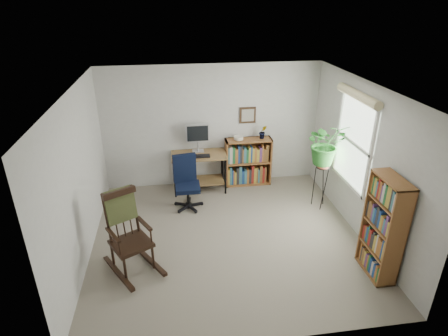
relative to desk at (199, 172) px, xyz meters
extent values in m
cube|color=gray|center=(0.30, -1.70, -0.38)|extent=(4.20, 4.00, 0.00)
cube|color=silver|center=(0.30, -1.70, 2.02)|extent=(4.20, 4.00, 0.00)
cube|color=beige|center=(0.30, 0.30, 0.82)|extent=(4.20, 0.00, 2.40)
cube|color=beige|center=(0.30, -3.70, 0.82)|extent=(4.20, 0.00, 2.40)
cube|color=beige|center=(-1.80, -1.70, 0.82)|extent=(0.00, 4.00, 2.40)
cube|color=beige|center=(2.40, -1.70, 0.82)|extent=(0.00, 4.00, 2.40)
cube|color=black|center=(0.00, -0.12, 0.39)|extent=(0.40, 0.15, 0.02)
imported|color=#266D26|center=(2.10, -0.96, 1.21)|extent=(1.69, 1.88, 1.46)
imported|color=#266D26|center=(1.27, 0.13, 0.64)|extent=(0.13, 0.24, 0.11)
camera|label=1|loc=(-0.48, -6.58, 3.18)|focal=30.00mm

